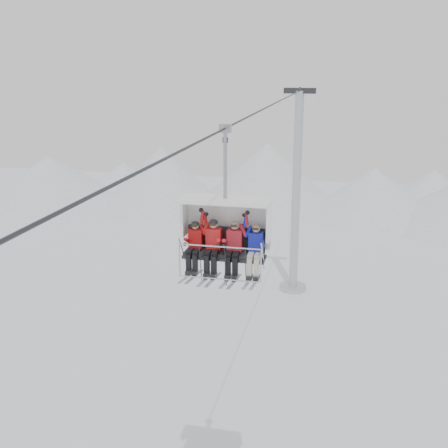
% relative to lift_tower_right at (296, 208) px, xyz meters
% --- Properties ---
extents(ridgeline, '(72.00, 21.00, 7.00)m').
position_rel_lift_tower_right_xyz_m(ridgeline, '(-1.58, 20.05, -2.94)').
color(ridgeline, white).
rests_on(ridgeline, ground).
extents(lift_tower_right, '(2.00, 1.80, 13.48)m').
position_rel_lift_tower_right_xyz_m(lift_tower_right, '(0.00, 0.00, 0.00)').
color(lift_tower_right, '#B1B4B8').
rests_on(lift_tower_right, ground).
extents(haul_cable, '(0.06, 50.00, 0.06)m').
position_rel_lift_tower_right_xyz_m(haul_cable, '(0.00, -22.00, 7.52)').
color(haul_cable, '#292A2E').
rests_on(haul_cable, lift_tower_left).
extents(chairlift_carrier, '(2.39, 1.17, 3.98)m').
position_rel_lift_tower_right_xyz_m(chairlift_carrier, '(0.00, -21.73, 4.90)').
color(chairlift_carrier, black).
rests_on(chairlift_carrier, haul_cable).
extents(skier_far_left, '(0.37, 1.69, 1.50)m').
position_rel_lift_tower_right_xyz_m(skier_far_left, '(-0.80, -22.05, 4.39)').
color(skier_far_left, '#A50F0F').
rests_on(skier_far_left, chairlift_carrier).
extents(skier_center_left, '(0.41, 1.69, 1.63)m').
position_rel_lift_tower_right_xyz_m(skier_center_left, '(-0.29, -22.04, 4.43)').
color(skier_center_left, red).
rests_on(skier_center_left, chairlift_carrier).
extents(skier_center_right, '(0.41, 1.69, 1.63)m').
position_rel_lift_tower_right_xyz_m(skier_center_right, '(0.28, -22.04, 4.43)').
color(skier_center_right, '#A81E28').
rests_on(skier_center_right, chairlift_carrier).
extents(skier_far_right, '(0.38, 1.69, 1.54)m').
position_rel_lift_tower_right_xyz_m(skier_far_right, '(0.86, -22.04, 4.40)').
color(skier_far_right, '#151CA8').
rests_on(skier_far_right, chairlift_carrier).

